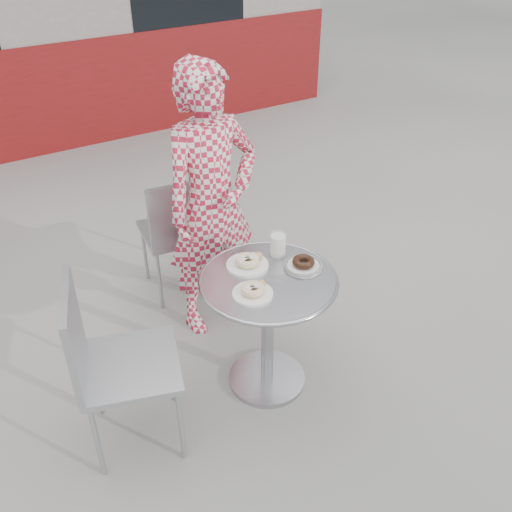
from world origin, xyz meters
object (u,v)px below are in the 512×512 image
bistro_table (268,306)px  seated_person (212,205)px  plate_checker (303,264)px  chair_far (178,254)px  chair_left (132,395)px  milk_cup (278,244)px  plate_near (253,291)px  plate_far (248,262)px

bistro_table → seated_person: (0.03, 0.61, 0.27)m
plate_checker → chair_far: bearing=103.3°
chair_left → milk_cup: 0.99m
plate_near → milk_cup: size_ratio=1.39×
bistro_table → chair_far: bearing=92.3°
chair_left → plate_checker: 1.01m
seated_person → plate_far: size_ratio=7.55×
milk_cup → plate_near: bearing=-142.1°
seated_person → plate_far: bearing=-102.6°
chair_left → milk_cup: bearing=-64.3°
chair_far → plate_near: chair_far is taller
bistro_table → milk_cup: 0.31m
seated_person → chair_far: bearing=93.8°
plate_checker → milk_cup: bearing=106.8°
chair_far → plate_far: chair_far is taller
seated_person → milk_cup: bearing=-81.1°
chair_left → plate_checker: bearing=-74.3°
bistro_table → plate_far: plate_far is taller
bistro_table → plate_checker: bearing=-2.0°
chair_far → milk_cup: size_ratio=6.25×
seated_person → plate_checker: (0.17, -0.62, -0.09)m
chair_left → milk_cup: (0.87, 0.12, 0.46)m
seated_person → milk_cup: seated_person is taller
chair_left → plate_far: (0.69, 0.12, 0.42)m
chair_far → plate_near: 1.15m
seated_person → plate_far: seated_person is taller
milk_cup → plate_checker: bearing=-73.2°
plate_far → milk_cup: size_ratio=1.54×
seated_person → plate_checker: 0.65m
chair_far → milk_cup: bearing=109.7°
chair_left → plate_near: bearing=-80.8°
chair_left → seated_person: size_ratio=0.58×
bistro_table → plate_checker: 0.27m
seated_person → plate_far: (-0.05, -0.47, -0.08)m
plate_far → plate_near: bearing=-115.0°
bistro_table → chair_left: 0.76m
chair_left → plate_checker: size_ratio=4.71×
seated_person → plate_near: (-0.15, -0.67, -0.08)m
bistro_table → chair_left: size_ratio=0.75×
chair_left → plate_far: size_ratio=4.35×
bistro_table → seated_person: size_ratio=0.44×
seated_person → plate_checker: size_ratio=8.17×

